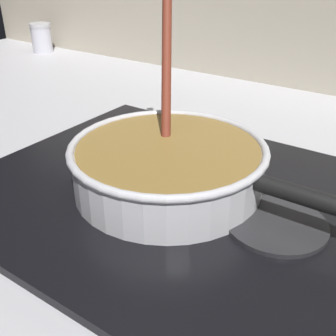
# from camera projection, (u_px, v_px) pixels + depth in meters

# --- Properties ---
(ground) EXTENTS (2.40, 1.60, 0.04)m
(ground) POSITION_uv_depth(u_px,v_px,m) (88.00, 282.00, 0.47)
(ground) COLOR #B7B7BC
(hob_plate) EXTENTS (0.56, 0.48, 0.01)m
(hob_plate) POSITION_uv_depth(u_px,v_px,m) (168.00, 191.00, 0.60)
(hob_plate) COLOR black
(hob_plate) RESTS_ON ground
(burner_ring) EXTENTS (0.16, 0.16, 0.01)m
(burner_ring) POSITION_uv_depth(u_px,v_px,m) (168.00, 185.00, 0.59)
(burner_ring) COLOR #592D0C
(burner_ring) RESTS_ON hob_plate
(spare_burner) EXTENTS (0.13, 0.13, 0.01)m
(spare_burner) POSITION_uv_depth(u_px,v_px,m) (276.00, 224.00, 0.51)
(spare_burner) COLOR #262628
(spare_burner) RESTS_ON hob_plate
(cooking_pan) EXTENTS (0.41, 0.27, 0.28)m
(cooking_pan) POSITION_uv_depth(u_px,v_px,m) (169.00, 165.00, 0.58)
(cooking_pan) COLOR silver
(cooking_pan) RESTS_ON hob_plate
(condiment_jar) EXTENTS (0.07, 0.07, 0.09)m
(condiment_jar) POSITION_uv_depth(u_px,v_px,m) (41.00, 38.00, 1.39)
(condiment_jar) COLOR silver
(condiment_jar) RESTS_ON ground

